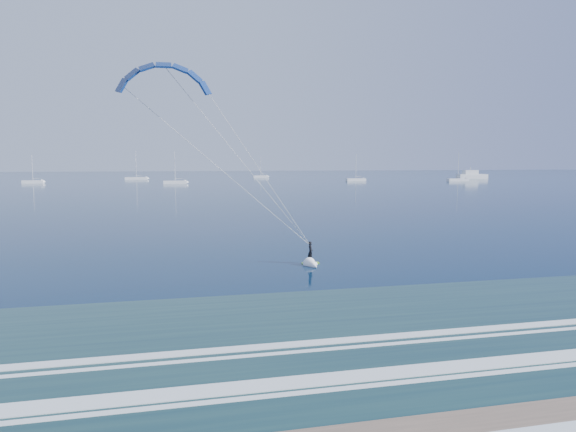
% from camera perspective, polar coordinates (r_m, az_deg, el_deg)
% --- Properties ---
extents(kitesurfer_rig, '(16.53, 8.06, 15.99)m').
position_cam_1_polar(kitesurfer_rig, '(37.94, -4.80, 5.62)').
color(kitesurfer_rig, '#7AC116').
rests_on(kitesurfer_rig, ground).
extents(motor_yacht, '(15.30, 4.08, 6.28)m').
position_cam_1_polar(motor_yacht, '(269.58, 19.73, 4.27)').
color(motor_yacht, white).
rests_on(motor_yacht, ground).
extents(sailboat_1, '(7.74, 2.40, 10.76)m').
position_cam_1_polar(sailboat_1, '(222.80, -26.48, 3.43)').
color(sailboat_1, white).
rests_on(sailboat_1, ground).
extents(sailboat_2, '(10.29, 2.40, 13.65)m').
position_cam_1_polar(sailboat_2, '(251.07, -16.49, 4.05)').
color(sailboat_2, white).
rests_on(sailboat_2, ground).
extents(sailboat_3, '(8.78, 2.40, 12.18)m').
position_cam_1_polar(sailboat_3, '(201.24, -12.43, 3.71)').
color(sailboat_3, white).
rests_on(sailboat_3, ground).
extents(sailboat_4, '(7.88, 2.40, 10.83)m').
position_cam_1_polar(sailboat_4, '(270.66, -3.05, 4.41)').
color(sailboat_4, white).
rests_on(sailboat_4, ground).
extents(sailboat_5, '(8.52, 2.40, 11.66)m').
position_cam_1_polar(sailboat_5, '(225.13, 7.54, 4.04)').
color(sailboat_5, white).
rests_on(sailboat_5, ground).
extents(sailboat_6, '(9.48, 2.40, 12.74)m').
position_cam_1_polar(sailboat_6, '(233.01, 18.36, 3.85)').
color(sailboat_6, white).
rests_on(sailboat_6, ground).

